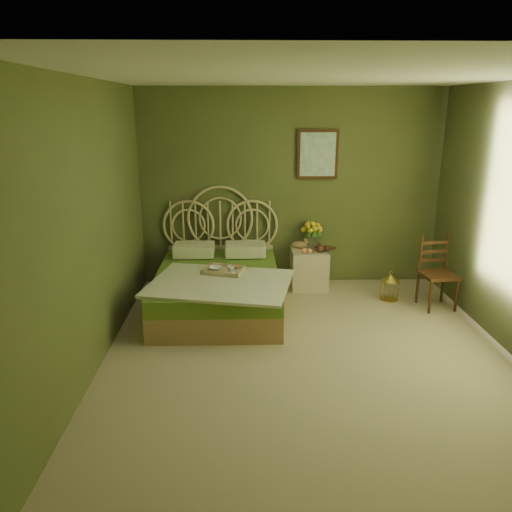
{
  "coord_description": "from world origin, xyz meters",
  "views": [
    {
      "loc": [
        -0.64,
        -4.36,
        2.35
      ],
      "look_at": [
        -0.49,
        1.0,
        0.74
      ],
      "focal_mm": 35.0,
      "sensor_mm": 36.0,
      "label": 1
    }
  ],
  "objects_px": {
    "chair": "(437,268)",
    "bed": "(218,285)",
    "nightstand": "(309,262)",
    "birdcage": "(390,287)"
  },
  "relations": [
    {
      "from": "chair",
      "to": "bed",
      "type": "bearing_deg",
      "value": 173.19
    },
    {
      "from": "bed",
      "to": "chair",
      "type": "xyz_separation_m",
      "value": [
        2.64,
        0.01,
        0.19
      ]
    },
    {
      "from": "nightstand",
      "to": "birdcage",
      "type": "xyz_separation_m",
      "value": [
        0.96,
        -0.5,
        -0.18
      ]
    },
    {
      "from": "chair",
      "to": "birdcage",
      "type": "distance_m",
      "value": 0.62
    },
    {
      "from": "bed",
      "to": "birdcage",
      "type": "height_order",
      "value": "bed"
    },
    {
      "from": "bed",
      "to": "chair",
      "type": "bearing_deg",
      "value": 0.24
    },
    {
      "from": "nightstand",
      "to": "birdcage",
      "type": "distance_m",
      "value": 1.09
    },
    {
      "from": "birdcage",
      "to": "nightstand",
      "type": "bearing_deg",
      "value": 152.29
    },
    {
      "from": "bed",
      "to": "nightstand",
      "type": "xyz_separation_m",
      "value": [
        1.19,
        0.7,
        0.05
      ]
    },
    {
      "from": "nightstand",
      "to": "birdcage",
      "type": "bearing_deg",
      "value": -27.71
    }
  ]
}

